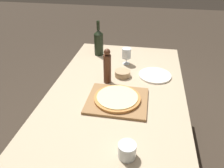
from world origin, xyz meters
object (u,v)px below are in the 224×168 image
object	(u,v)px
pepper_mill	(107,67)
wine_glass	(126,54)
pizza	(117,98)
small_bowl	(123,74)
wine_bottle	(99,42)

from	to	relation	value
pepper_mill	wine_glass	size ratio (longest dim) A/B	1.88
pizza	wine_glass	distance (m)	0.57
wine_glass	small_bowl	world-z (taller)	wine_glass
wine_bottle	wine_glass	bearing A→B (deg)	-28.20
wine_bottle	wine_glass	world-z (taller)	wine_bottle
pepper_mill	wine_glass	xyz separation A→B (m)	(0.10, 0.33, -0.03)
wine_glass	small_bowl	bearing A→B (deg)	-90.50
pizza	wine_glass	world-z (taller)	wine_glass
wine_glass	pizza	bearing A→B (deg)	-89.11
pizza	small_bowl	size ratio (longest dim) A/B	2.52
wine_glass	small_bowl	size ratio (longest dim) A/B	1.18
pizza	wine_glass	bearing A→B (deg)	90.89
pepper_mill	small_bowl	bearing A→B (deg)	46.50
pizza	small_bowl	bearing A→B (deg)	91.79
wine_bottle	small_bowl	xyz separation A→B (m)	(0.28, -0.37, -0.10)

